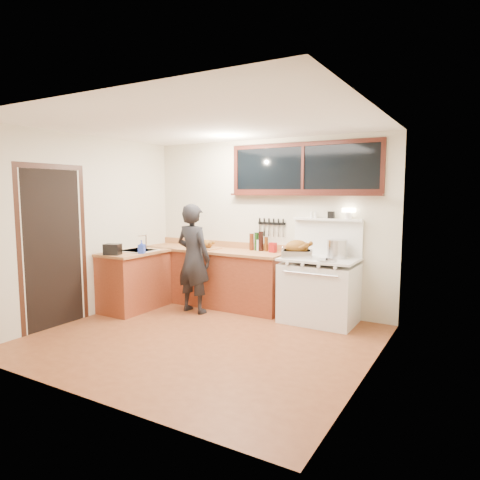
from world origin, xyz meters
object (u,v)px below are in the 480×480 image
Objects in this scene: vintage_stove at (319,289)px; roast_turkey at (297,250)px; man at (193,258)px; cutting_board at (207,245)px.

vintage_stove is 0.62m from roast_turkey.
man reaches higher than vintage_stove.
man reaches higher than cutting_board.
vintage_stove is 3.18× the size of roast_turkey.
cutting_board is at bearing -179.95° from vintage_stove.
roast_turkey is at bearing 13.53° from man.
cutting_board is (-1.89, -0.00, 0.49)m from vintage_stove.
man is 3.28× the size of roast_turkey.
roast_turkey reaches higher than cutting_board.
man is 0.50m from cutting_board.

